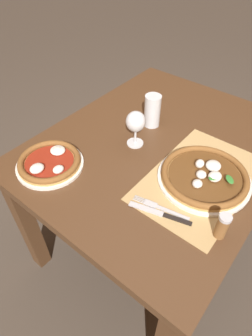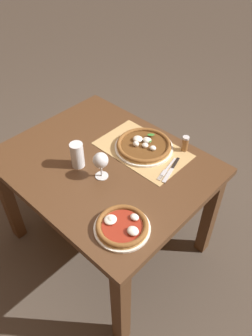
% 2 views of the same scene
% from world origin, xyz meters
% --- Properties ---
extents(ground_plane, '(24.00, 24.00, 0.00)m').
position_xyz_m(ground_plane, '(0.00, 0.00, 0.00)').
color(ground_plane, '#473D33').
extents(dining_table, '(1.13, 0.92, 0.74)m').
position_xyz_m(dining_table, '(0.00, 0.00, 0.63)').
color(dining_table, '#4C301C').
rests_on(dining_table, ground).
extents(paper_placemat, '(0.52, 0.33, 0.00)m').
position_xyz_m(paper_placemat, '(-0.08, -0.22, 0.74)').
color(paper_placemat, tan).
rests_on(paper_placemat, dining_table).
extents(pizza_near, '(0.34, 0.34, 0.05)m').
position_xyz_m(pizza_near, '(-0.08, -0.24, 0.76)').
color(pizza_near, silver).
rests_on(pizza_near, paper_placemat).
extents(pizza_far, '(0.26, 0.26, 0.05)m').
position_xyz_m(pizza_far, '(-0.39, 0.26, 0.76)').
color(pizza_far, silver).
rests_on(pizza_far, dining_table).
extents(wine_glass, '(0.08, 0.08, 0.16)m').
position_xyz_m(wine_glass, '(-0.07, 0.09, 0.85)').
color(wine_glass, silver).
rests_on(wine_glass, dining_table).
extents(pint_glass, '(0.07, 0.07, 0.15)m').
position_xyz_m(pint_glass, '(0.08, 0.11, 0.81)').
color(pint_glass, silver).
rests_on(pint_glass, dining_table).
extents(fork, '(0.06, 0.20, 0.00)m').
position_xyz_m(fork, '(-0.29, -0.19, 0.75)').
color(fork, '#B7B7BC').
rests_on(fork, paper_placemat).
extents(knife, '(0.07, 0.21, 0.01)m').
position_xyz_m(knife, '(-0.31, -0.20, 0.75)').
color(knife, black).
rests_on(knife, paper_placemat).
extents(pepper_shaker, '(0.04, 0.04, 0.10)m').
position_xyz_m(pepper_shaker, '(-0.26, -0.39, 0.79)').
color(pepper_shaker, brown).
rests_on(pepper_shaker, dining_table).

